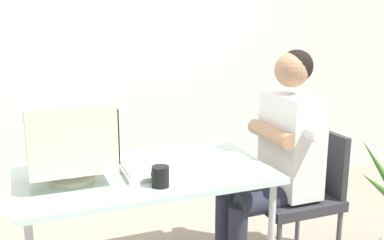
{
  "coord_description": "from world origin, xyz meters",
  "views": [
    {
      "loc": [
        -0.6,
        -2.22,
        1.55
      ],
      "look_at": [
        0.27,
        0.0,
        0.98
      ],
      "focal_mm": 42.74,
      "sensor_mm": 36.0,
      "label": 1
    }
  ],
  "objects_px": {
    "crt_monitor": "(70,136)",
    "desk_mug": "(160,176)",
    "keyboard": "(135,167)",
    "office_chair": "(300,189)",
    "person_seated": "(278,154)",
    "desk": "(144,180)"
  },
  "relations": [
    {
      "from": "keyboard",
      "to": "crt_monitor",
      "type": "bearing_deg",
      "value": -172.03
    },
    {
      "from": "desk",
      "to": "keyboard",
      "type": "distance_m",
      "value": 0.08
    },
    {
      "from": "desk",
      "to": "crt_monitor",
      "type": "bearing_deg",
      "value": -176.14
    },
    {
      "from": "keyboard",
      "to": "desk_mug",
      "type": "distance_m",
      "value": 0.28
    },
    {
      "from": "office_chair",
      "to": "crt_monitor",
      "type": "bearing_deg",
      "value": -179.6
    },
    {
      "from": "crt_monitor",
      "to": "person_seated",
      "type": "relative_size",
      "value": 0.31
    },
    {
      "from": "office_chair",
      "to": "person_seated",
      "type": "bearing_deg",
      "value": 180.0
    },
    {
      "from": "desk_mug",
      "to": "crt_monitor",
      "type": "bearing_deg",
      "value": 149.64
    },
    {
      "from": "desk",
      "to": "person_seated",
      "type": "bearing_deg",
      "value": -1.09
    },
    {
      "from": "desk",
      "to": "crt_monitor",
      "type": "height_order",
      "value": "crt_monitor"
    },
    {
      "from": "crt_monitor",
      "to": "desk_mug",
      "type": "height_order",
      "value": "crt_monitor"
    },
    {
      "from": "crt_monitor",
      "to": "person_seated",
      "type": "height_order",
      "value": "person_seated"
    },
    {
      "from": "desk",
      "to": "person_seated",
      "type": "relative_size",
      "value": 0.98
    },
    {
      "from": "crt_monitor",
      "to": "office_chair",
      "type": "bearing_deg",
      "value": 0.4
    },
    {
      "from": "keyboard",
      "to": "office_chair",
      "type": "relative_size",
      "value": 0.49
    },
    {
      "from": "office_chair",
      "to": "person_seated",
      "type": "relative_size",
      "value": 0.63
    },
    {
      "from": "desk",
      "to": "keyboard",
      "type": "bearing_deg",
      "value": 154.26
    },
    {
      "from": "keyboard",
      "to": "office_chair",
      "type": "xyz_separation_m",
      "value": [
        1.03,
        -0.04,
        -0.26
      ]
    },
    {
      "from": "crt_monitor",
      "to": "keyboard",
      "type": "relative_size",
      "value": 1.0
    },
    {
      "from": "desk",
      "to": "office_chair",
      "type": "distance_m",
      "value": 1.0
    },
    {
      "from": "office_chair",
      "to": "desk",
      "type": "bearing_deg",
      "value": 179.11
    },
    {
      "from": "desk_mug",
      "to": "person_seated",
      "type": "bearing_deg",
      "value": 16.26
    }
  ]
}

